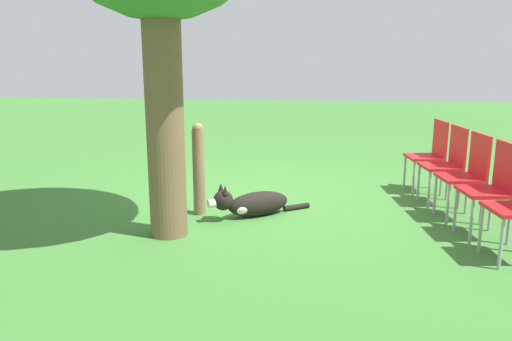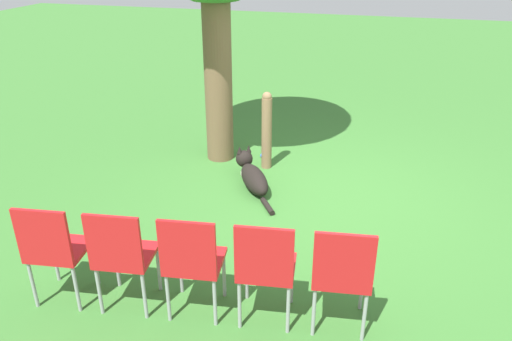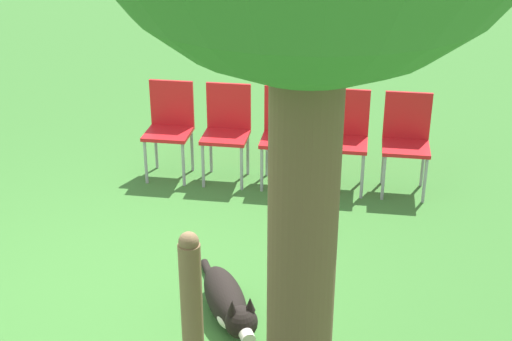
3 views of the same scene
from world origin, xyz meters
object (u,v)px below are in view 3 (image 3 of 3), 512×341
at_px(fence_post, 192,307).
at_px(red_chair_3, 345,132).
at_px(red_chair_1, 227,126).
at_px(dog, 228,303).
at_px(red_chair_4, 406,136).
at_px(red_chair_2, 285,129).
at_px(red_chair_0, 170,122).

relative_size(fence_post, red_chair_3, 1.09).
distance_m(fence_post, red_chair_1, 2.96).
xyz_separation_m(fence_post, red_chair_3, (-3.02, 0.42, 0.03)).
distance_m(fence_post, red_chair_3, 3.05).
height_order(dog, red_chair_1, red_chair_1).
distance_m(red_chair_1, red_chair_4, 1.73).
bearing_deg(dog, red_chair_2, 151.30).
xyz_separation_m(red_chair_1, red_chair_3, (-0.14, 1.14, 0.00)).
bearing_deg(red_chair_0, red_chair_3, 89.96).
distance_m(red_chair_0, red_chair_2, 1.15).
bearing_deg(dog, red_chair_3, 137.69).
bearing_deg(red_chair_0, red_chair_4, 89.96).
relative_size(fence_post, red_chair_0, 1.09).
bearing_deg(red_chair_4, red_chair_2, -90.04).
bearing_deg(red_chair_0, red_chair_1, 89.96).
xyz_separation_m(fence_post, red_chair_0, (-2.80, -1.30, 0.03)).
height_order(red_chair_0, red_chair_2, same).
bearing_deg(red_chair_3, red_chair_0, -90.04).
relative_size(dog, fence_post, 1.06).
distance_m(red_chair_0, red_chair_3, 1.73).
height_order(red_chair_0, red_chair_4, same).
xyz_separation_m(red_chair_2, red_chair_3, (-0.07, 0.57, 0.00)).
height_order(red_chair_2, red_chair_3, same).
height_order(red_chair_3, red_chair_4, same).
bearing_deg(fence_post, red_chair_2, -177.06).
bearing_deg(red_chair_4, red_chair_0, -90.04).
bearing_deg(red_chair_1, fence_post, 6.90).
bearing_deg(red_chair_2, red_chair_1, -90.04).
bearing_deg(dog, fence_post, -35.84).
bearing_deg(red_chair_1, red_chair_4, 89.96).
distance_m(dog, fence_post, 0.71).
height_order(dog, red_chair_2, red_chair_2).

